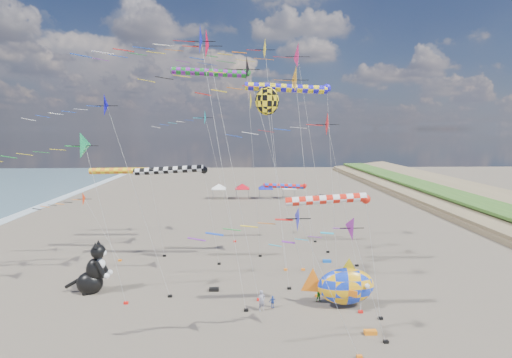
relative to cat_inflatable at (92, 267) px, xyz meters
The scene contains 30 objects.
delta_kite_0 23.82m from the cat_inflatable, 18.61° to the left, with size 15.23×2.69×22.31m.
delta_kite_1 20.79m from the cat_inflatable, 35.71° to the right, with size 10.44×1.72×10.34m.
delta_kite_2 14.42m from the cat_inflatable, 33.70° to the right, with size 11.23×2.11×17.99m.
delta_kite_3 30.83m from the cat_inflatable, 28.32° to the left, with size 16.26×3.19×24.92m.
delta_kite_4 23.92m from the cat_inflatable, ahead, with size 9.93×2.38×20.13m.
delta_kite_5 25.51m from the cat_inflatable, 18.47° to the left, with size 11.08×2.26×24.08m.
delta_kite_6 22.93m from the cat_inflatable, 25.99° to the right, with size 8.21×1.81×9.29m.
delta_kite_7 10.54m from the cat_inflatable, 115.51° to the left, with size 8.82×1.80×7.93m.
delta_kite_8 25.46m from the cat_inflatable, 15.55° to the left, with size 14.10×2.71×16.78m.
delta_kite_9 21.79m from the cat_inflatable, 13.49° to the right, with size 13.34×2.69×23.12m.
delta_kite_10 22.83m from the cat_inflatable, 60.05° to the left, with size 9.31×2.07×17.40m.
delta_kite_11 11.25m from the cat_inflatable, 82.13° to the right, with size 10.17×2.39×14.80m.
delta_kite_12 21.67m from the cat_inflatable, 25.65° to the right, with size 13.37×2.54×23.07m.
windsock_0 22.43m from the cat_inflatable, 17.22° to the right, with size 7.79×0.71×9.98m.
windsock_1 24.59m from the cat_inflatable, ahead, with size 9.41×0.81×19.10m.
windsock_2 12.74m from the cat_inflatable, 89.18° to the left, with size 8.38×0.75×10.52m.
windsock_3 25.37m from the cat_inflatable, 38.12° to the left, with size 7.09×0.61×7.85m.
windsock_4 23.47m from the cat_inflatable, 42.28° to the left, with size 10.02×0.86×21.49m.
windsock_5 12.46m from the cat_inflatable, 48.20° to the left, with size 9.17×0.79×10.92m.
angelfish_kite 21.85m from the cat_inflatable, ahead, with size 3.74×3.02×18.78m.
cat_inflatable is the anchor object (origin of this frame).
fish_inflatable 22.59m from the cat_inflatable, 10.46° to the right, with size 6.39×2.89×4.32m.
person_adult 15.93m from the cat_inflatable, 16.04° to the right, with size 0.64×0.42×1.74m, color gray.
child_green 20.61m from the cat_inflatable, ahead, with size 0.58×0.45×1.19m, color #197519.
child_blue 16.73m from the cat_inflatable, 13.43° to the right, with size 0.61×0.26×1.05m, color blue.
kite_bag_0 24.45m from the cat_inflatable, 17.45° to the left, with size 0.90×0.44×0.30m, color blue.
kite_bag_1 11.29m from the cat_inflatable, ahead, with size 0.90×0.44×0.30m, color black.
kite_bag_2 24.58m from the cat_inflatable, 20.28° to the right, with size 0.90×0.44×0.30m, color orange.
tent_row 51.41m from the cat_inflatable, 71.22° to the left, with size 19.20×4.20×3.80m.
parked_car 56.10m from the cat_inflatable, 56.33° to the left, with size 1.43×3.56×1.21m, color #26262D.
Camera 1 is at (-1.58, -24.24, 14.87)m, focal length 28.00 mm.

